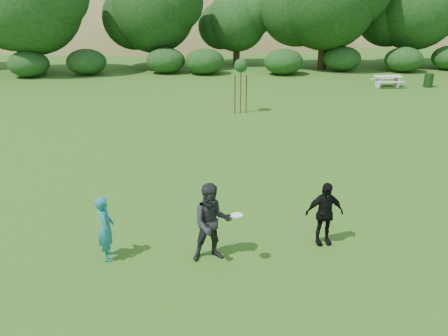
# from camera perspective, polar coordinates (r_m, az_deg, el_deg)

# --- Properties ---
(ground) EXTENTS (120.00, 120.00, 0.00)m
(ground) POSITION_cam_1_polar(r_m,az_deg,el_deg) (10.81, 1.09, -11.38)
(ground) COLOR #19470C
(ground) RESTS_ON ground
(player_teal) EXTENTS (0.52, 0.67, 1.62)m
(player_teal) POSITION_cam_1_polar(r_m,az_deg,el_deg) (10.69, -15.20, -7.57)
(player_teal) COLOR #1B747D
(player_teal) RESTS_ON ground
(player_grey) EXTENTS (1.03, 0.85, 1.94)m
(player_grey) POSITION_cam_1_polar(r_m,az_deg,el_deg) (10.21, -1.58, -7.16)
(player_grey) COLOR #252528
(player_grey) RESTS_ON ground
(player_black) EXTENTS (1.00, 0.48, 1.67)m
(player_black) POSITION_cam_1_polar(r_m,az_deg,el_deg) (11.19, 12.96, -5.81)
(player_black) COLOR black
(player_black) RESTS_ON ground
(trash_can_near) EXTENTS (0.60, 0.60, 0.90)m
(trash_can_near) POSITION_cam_1_polar(r_m,az_deg,el_deg) (33.28, 25.15, 10.31)
(trash_can_near) COLOR #153613
(trash_can_near) RESTS_ON ground
(frisbee) EXTENTS (0.27, 0.27, 0.04)m
(frisbee) POSITION_cam_1_polar(r_m,az_deg,el_deg) (9.81, 1.69, -6.19)
(frisbee) COLOR white
(frisbee) RESTS_ON ground
(sapling) EXTENTS (0.70, 0.70, 2.85)m
(sapling) POSITION_cam_1_polar(r_m,az_deg,el_deg) (23.03, 2.24, 13.04)
(sapling) COLOR #352414
(sapling) RESTS_ON ground
(picnic_table) EXTENTS (1.80, 1.48, 0.76)m
(picnic_table) POSITION_cam_1_polar(r_m,az_deg,el_deg) (32.24, 20.60, 10.79)
(picnic_table) COLOR beige
(picnic_table) RESTS_ON ground
(hillside) EXTENTS (150.00, 72.00, 52.00)m
(hillside) POSITION_cam_1_polar(r_m,az_deg,el_deg) (79.50, -3.60, 8.73)
(hillside) COLOR olive
(hillside) RESTS_ON ground
(tree_row) EXTENTS (53.92, 10.38, 9.62)m
(tree_row) POSITION_cam_1_polar(r_m,az_deg,el_deg) (37.93, 2.42, 20.19)
(tree_row) COLOR #3A2616
(tree_row) RESTS_ON ground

